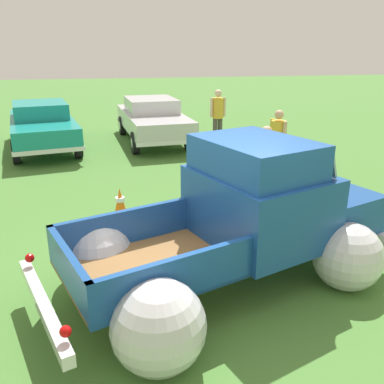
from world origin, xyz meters
TOP-DOWN VIEW (x-y plane):
  - ground_plane at (0.00, 0.00)m, footprint 80.00×80.00m
  - vintage_pickup_truck at (0.37, 0.13)m, footprint 5.00×3.85m
  - show_car_0 at (-3.29, 8.69)m, footprint 2.68×4.95m
  - show_car_1 at (0.17, 9.08)m, footprint 2.21×4.85m
  - spectator_0 at (2.63, 4.36)m, footprint 0.44×0.53m
  - spectator_1 at (2.21, 8.24)m, footprint 0.54×0.37m
  - spectator_2 at (1.65, 2.63)m, footprint 0.54×0.39m
  - lane_cone_0 at (-1.18, 2.43)m, footprint 0.36×0.36m

SIDE VIEW (x-z plane):
  - ground_plane at x=0.00m, z-range 0.00..0.00m
  - lane_cone_0 at x=-1.18m, z-range 0.00..0.63m
  - vintage_pickup_truck at x=0.37m, z-range -0.22..1.74m
  - show_car_0 at x=-3.29m, z-range 0.07..1.50m
  - show_car_1 at x=0.17m, z-range 0.07..1.50m
  - spectator_2 at x=1.65m, z-range 0.11..1.72m
  - spectator_0 at x=2.63m, z-range 0.11..1.76m
  - spectator_1 at x=2.21m, z-range 0.13..1.89m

